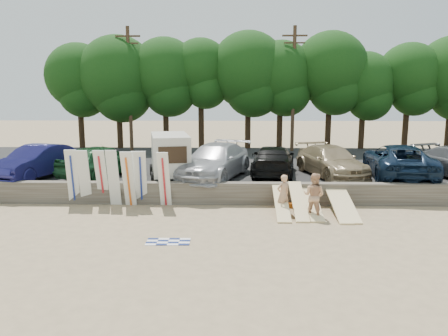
% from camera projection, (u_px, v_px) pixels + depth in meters
% --- Properties ---
extents(ground, '(120.00, 120.00, 0.00)m').
position_uv_depth(ground, '(292.00, 224.00, 16.96)').
color(ground, tan).
rests_on(ground, ground).
extents(seawall, '(44.00, 0.50, 1.00)m').
position_uv_depth(seawall, '(284.00, 194.00, 19.82)').
color(seawall, '#6B6356').
rests_on(seawall, ground).
extents(parking_lot, '(44.00, 14.50, 0.70)m').
position_uv_depth(parking_lot, '(271.00, 168.00, 27.23)').
color(parking_lot, '#282828').
rests_on(parking_lot, ground).
extents(treeline, '(33.89, 6.14, 8.92)m').
position_uv_depth(treeline, '(260.00, 74.00, 33.15)').
color(treeline, '#382616').
rests_on(treeline, parking_lot).
extents(utility_poles, '(25.80, 0.26, 9.00)m').
position_uv_depth(utility_poles, '(293.00, 86.00, 31.72)').
color(utility_poles, '#473321').
rests_on(utility_poles, parking_lot).
extents(box_trailer, '(2.60, 3.83, 2.25)m').
position_uv_depth(box_trailer, '(170.00, 154.00, 22.07)').
color(box_trailer, beige).
rests_on(box_trailer, parking_lot).
extents(car_0, '(3.21, 5.36, 1.67)m').
position_uv_depth(car_0, '(37.00, 161.00, 22.35)').
color(car_0, '#171650').
rests_on(car_0, parking_lot).
extents(car_1, '(3.86, 5.35, 1.69)m').
position_uv_depth(car_1, '(100.00, 160.00, 22.64)').
color(car_1, '#174021').
rests_on(car_1, parking_lot).
extents(car_2, '(4.19, 6.44, 1.73)m').
position_uv_depth(car_2, '(215.00, 161.00, 22.22)').
color(car_2, '#B1B1B6').
rests_on(car_2, parking_lot).
extents(car_3, '(2.81, 5.52, 1.53)m').
position_uv_depth(car_3, '(273.00, 160.00, 23.15)').
color(car_3, black).
rests_on(car_3, parking_lot).
extents(car_4, '(3.49, 5.77, 1.56)m').
position_uv_depth(car_4, '(331.00, 161.00, 22.74)').
color(car_4, '#998461').
rests_on(car_4, parking_lot).
extents(car_5, '(3.65, 6.49, 1.71)m').
position_uv_depth(car_5, '(398.00, 161.00, 22.42)').
color(car_5, black).
rests_on(car_5, parking_lot).
extents(surfboard_upright_0, '(0.58, 0.61, 2.57)m').
position_uv_depth(surfboard_upright_0, '(73.00, 177.00, 19.53)').
color(surfboard_upright_0, white).
rests_on(surfboard_upright_0, ground).
extents(surfboard_upright_1, '(0.54, 0.66, 2.55)m').
position_uv_depth(surfboard_upright_1, '(84.00, 178.00, 19.50)').
color(surfboard_upright_1, white).
rests_on(surfboard_upright_1, ground).
extents(surfboard_upright_2, '(0.51, 0.66, 2.55)m').
position_uv_depth(surfboard_upright_2, '(102.00, 178.00, 19.54)').
color(surfboard_upright_2, white).
rests_on(surfboard_upright_2, ground).
extents(surfboard_upright_3, '(0.52, 0.56, 2.57)m').
position_uv_depth(surfboard_upright_3, '(113.00, 178.00, 19.40)').
color(surfboard_upright_3, white).
rests_on(surfboard_upright_3, ground).
extents(surfboard_upright_4, '(0.53, 0.73, 2.53)m').
position_uv_depth(surfboard_upright_4, '(128.00, 179.00, 19.24)').
color(surfboard_upright_4, white).
rests_on(surfboard_upright_4, ground).
extents(surfboard_upright_5, '(0.53, 0.76, 2.52)m').
position_uv_depth(surfboard_upright_5, '(139.00, 178.00, 19.47)').
color(surfboard_upright_5, white).
rests_on(surfboard_upright_5, ground).
extents(surfboard_upright_6, '(0.60, 0.78, 2.53)m').
position_uv_depth(surfboard_upright_6, '(141.00, 178.00, 19.41)').
color(surfboard_upright_6, white).
rests_on(surfboard_upright_6, ground).
extents(surfboard_upright_7, '(0.52, 0.80, 2.51)m').
position_uv_depth(surfboard_upright_7, '(164.00, 179.00, 19.23)').
color(surfboard_upright_7, white).
rests_on(surfboard_upright_7, ground).
extents(surfboard_low_0, '(0.56, 2.87, 1.00)m').
position_uv_depth(surfboard_low_0, '(281.00, 202.00, 18.32)').
color(surfboard_low_0, beige).
rests_on(surfboard_low_0, ground).
extents(surfboard_low_1, '(0.56, 2.85, 1.08)m').
position_uv_depth(surfboard_low_1, '(298.00, 201.00, 18.36)').
color(surfboard_low_1, beige).
rests_on(surfboard_low_1, ground).
extents(surfboard_low_2, '(0.56, 2.90, 0.91)m').
position_uv_depth(surfboard_low_2, '(312.00, 202.00, 18.42)').
color(surfboard_low_2, beige).
rests_on(surfboard_low_2, ground).
extents(surfboard_low_3, '(0.56, 2.92, 0.81)m').
position_uv_depth(surfboard_low_3, '(339.00, 205.00, 18.18)').
color(surfboard_low_3, beige).
rests_on(surfboard_low_3, ground).
extents(surfboard_low_4, '(0.56, 2.92, 0.82)m').
position_uv_depth(surfboard_low_4, '(347.00, 205.00, 18.22)').
color(surfboard_low_4, beige).
rests_on(surfboard_low_4, ground).
extents(beachgoer_a, '(0.73, 0.66, 1.66)m').
position_uv_depth(beachgoer_a, '(283.00, 194.00, 18.28)').
color(beachgoer_a, tan).
rests_on(beachgoer_a, ground).
extents(beachgoer_b, '(1.13, 1.06, 1.85)m').
position_uv_depth(beachgoer_b, '(314.00, 196.00, 17.63)').
color(beachgoer_b, tan).
rests_on(beachgoer_b, ground).
extents(cooler, '(0.38, 0.30, 0.32)m').
position_uv_depth(cooler, '(339.00, 208.00, 18.67)').
color(cooler, '#258A30').
rests_on(cooler, ground).
extents(gear_bag, '(0.36, 0.32, 0.22)m').
position_uv_depth(gear_bag, '(292.00, 205.00, 19.29)').
color(gear_bag, '#C35F17').
rests_on(gear_bag, ground).
extents(beach_towel, '(1.53, 1.53, 0.00)m').
position_uv_depth(beach_towel, '(168.00, 242.00, 14.93)').
color(beach_towel, white).
rests_on(beach_towel, ground).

